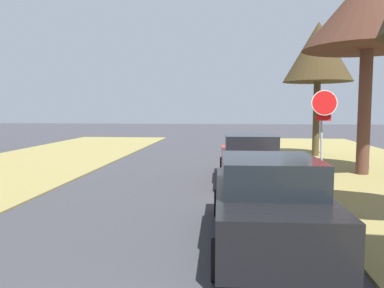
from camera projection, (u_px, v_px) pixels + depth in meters
stop_sign_far at (324, 116)px, 12.24m from camera, size 0.81×0.48×2.95m
street_tree_right_mid_b at (368, 12)px, 13.45m from camera, size 4.49×4.49×7.12m
street_tree_right_far at (318, 53)px, 18.92m from camera, size 3.39×3.39×6.62m
parked_sedan_black at (267, 203)px, 6.88m from camera, size 2.05×4.45×1.57m
parked_sedan_red at (250, 160)px, 12.70m from camera, size 2.05×4.45×1.57m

